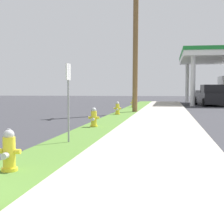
{
  "coord_description": "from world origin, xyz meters",
  "views": [
    {
      "loc": [
        3.35,
        -2.82,
        1.55
      ],
      "look_at": [
        1.05,
        11.77,
        0.62
      ],
      "focal_mm": 57.84,
      "sensor_mm": 36.0,
      "label": 1
    }
  ],
  "objects": [
    {
      "name": "street_sign_post",
      "position": [
        0.67,
        6.6,
        1.63
      ],
      "size": [
        0.05,
        0.36,
        2.12
      ],
      "color": "gray",
      "rests_on": "grass_verge"
    },
    {
      "name": "utility_pole_midground",
      "position": [
        1.29,
        19.69,
        4.51
      ],
      "size": [
        0.5,
        1.73,
        8.62
      ],
      "color": "brown",
      "rests_on": "grass_verge"
    },
    {
      "name": "fire_hydrant_nearest",
      "position": [
        0.6,
        3.07,
        0.45
      ],
      "size": [
        0.42,
        0.38,
        0.74
      ],
      "color": "yellow",
      "rests_on": "grass_verge"
    },
    {
      "name": "fire_hydrant_fourth",
      "position": [
        0.56,
        25.74,
        0.45
      ],
      "size": [
        0.42,
        0.37,
        0.74
      ],
      "color": "yellow",
      "rests_on": "grass_verge"
    },
    {
      "name": "fire_hydrant_second",
      "position": [
        0.53,
        10.62,
        0.45
      ],
      "size": [
        0.42,
        0.38,
        0.74
      ],
      "color": "yellow",
      "rests_on": "grass_verge"
    },
    {
      "name": "fire_hydrant_third",
      "position": [
        0.48,
        17.45,
        0.45
      ],
      "size": [
        0.42,
        0.37,
        0.74
      ],
      "color": "yellow",
      "rests_on": "grass_verge"
    },
    {
      "name": "truck_black_on_apron",
      "position": [
        7.22,
        32.17,
        0.91
      ],
      "size": [
        2.56,
        5.55,
        1.97
      ],
      "color": "black",
      "rests_on": "ground"
    }
  ]
}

